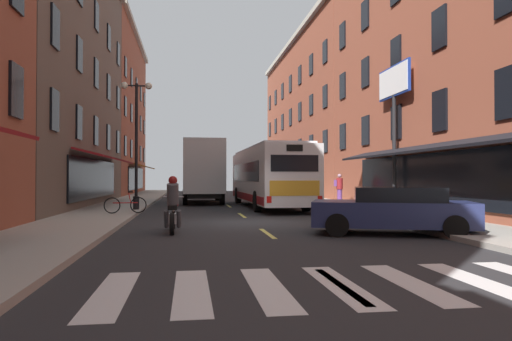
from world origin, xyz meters
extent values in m
cube|color=#28282B|center=(0.00, 0.00, -0.05)|extent=(34.80, 80.00, 0.10)
cube|color=#DBCC4C|center=(0.00, -10.00, 0.00)|extent=(0.14, 2.40, 0.01)
cube|color=#DBCC4C|center=(0.00, -3.50, 0.00)|extent=(0.14, 2.40, 0.01)
cube|color=#DBCC4C|center=(0.00, 3.00, 0.00)|extent=(0.14, 2.40, 0.01)
cube|color=#DBCC4C|center=(0.00, 9.50, 0.00)|extent=(0.14, 2.40, 0.01)
cube|color=#DBCC4C|center=(0.00, 16.00, 0.00)|extent=(0.14, 2.40, 0.01)
cube|color=#DBCC4C|center=(0.00, 22.50, 0.00)|extent=(0.14, 2.40, 0.01)
cube|color=#DBCC4C|center=(0.00, 29.00, 0.00)|extent=(0.14, 2.40, 0.01)
cube|color=#DBCC4C|center=(0.00, 35.50, 0.00)|extent=(0.14, 2.40, 0.01)
cube|color=silver|center=(-3.30, -10.00, 0.00)|extent=(0.50, 2.80, 0.01)
cube|color=silver|center=(-2.20, -10.00, 0.00)|extent=(0.50, 2.80, 0.01)
cube|color=silver|center=(-1.10, -10.00, 0.00)|extent=(0.50, 2.80, 0.01)
cube|color=silver|center=(0.00, -10.00, 0.00)|extent=(0.50, 2.80, 0.01)
cube|color=silver|center=(1.10, -10.00, 0.00)|extent=(0.50, 2.80, 0.01)
cube|color=silver|center=(2.20, -10.00, 0.00)|extent=(0.50, 2.80, 0.01)
cube|color=#A39E93|center=(-5.90, 0.00, 0.07)|extent=(3.00, 80.00, 0.14)
cube|color=#A39E93|center=(5.90, 0.00, 0.07)|extent=(3.00, 80.00, 0.14)
cube|color=black|center=(-7.36, -2.00, 4.20)|extent=(0.10, 1.00, 1.60)
cube|color=brown|center=(-11.40, 10.00, 7.77)|extent=(8.00, 19.90, 15.53)
cube|color=black|center=(-7.36, 10.00, 1.55)|extent=(0.10, 12.00, 2.10)
cube|color=maroon|center=(-6.65, 10.00, 2.75)|extent=(1.38, 11.20, 0.44)
cube|color=black|center=(-7.36, 2.00, 4.20)|extent=(0.10, 1.00, 1.60)
cube|color=black|center=(-7.36, 6.00, 4.20)|extent=(0.10, 1.00, 1.60)
cube|color=black|center=(-7.36, 10.00, 4.20)|extent=(0.10, 1.00, 1.60)
cube|color=black|center=(-7.36, 14.00, 4.20)|extent=(0.10, 1.00, 1.60)
cube|color=black|center=(-7.36, 18.00, 4.20)|extent=(0.10, 1.00, 1.60)
cube|color=black|center=(-7.36, 2.00, 7.40)|extent=(0.10, 1.00, 1.60)
cube|color=black|center=(-7.36, 6.00, 7.40)|extent=(0.10, 1.00, 1.60)
cube|color=black|center=(-7.36, 10.00, 7.40)|extent=(0.10, 1.00, 1.60)
cube|color=black|center=(-7.36, 14.00, 7.40)|extent=(0.10, 1.00, 1.60)
cube|color=black|center=(-7.36, 18.00, 7.40)|extent=(0.10, 1.00, 1.60)
cube|color=black|center=(-7.36, 10.00, 10.60)|extent=(0.10, 1.00, 1.60)
cube|color=black|center=(-7.36, 14.00, 10.60)|extent=(0.10, 1.00, 1.60)
cube|color=black|center=(-7.36, 18.00, 10.60)|extent=(0.10, 1.00, 1.60)
cube|color=brown|center=(-11.40, 30.00, 7.89)|extent=(8.00, 19.90, 15.77)
cube|color=#B2AD9E|center=(-7.30, 30.00, 15.42)|extent=(0.44, 19.40, 0.40)
cube|color=black|center=(-7.36, 30.00, 1.55)|extent=(0.10, 12.00, 2.10)
cube|color=brown|center=(-6.65, 30.00, 2.75)|extent=(1.38, 11.20, 0.44)
cube|color=black|center=(-7.36, 22.00, 4.20)|extent=(0.10, 1.00, 1.60)
cube|color=black|center=(-7.36, 26.00, 4.20)|extent=(0.10, 1.00, 1.60)
cube|color=black|center=(-7.36, 30.00, 4.20)|extent=(0.10, 1.00, 1.60)
cube|color=black|center=(-7.36, 34.00, 4.20)|extent=(0.10, 1.00, 1.60)
cube|color=black|center=(-7.36, 38.00, 4.20)|extent=(0.10, 1.00, 1.60)
cube|color=black|center=(-7.36, 22.00, 7.40)|extent=(0.10, 1.00, 1.60)
cube|color=black|center=(-7.36, 26.00, 7.40)|extent=(0.10, 1.00, 1.60)
cube|color=black|center=(-7.36, 30.00, 7.40)|extent=(0.10, 1.00, 1.60)
cube|color=black|center=(-7.36, 34.00, 7.40)|extent=(0.10, 1.00, 1.60)
cube|color=black|center=(-7.36, 38.00, 7.40)|extent=(0.10, 1.00, 1.60)
cube|color=black|center=(-7.36, 22.00, 10.60)|extent=(0.10, 1.00, 1.60)
cube|color=black|center=(-7.36, 26.00, 10.60)|extent=(0.10, 1.00, 1.60)
cube|color=black|center=(-7.36, 30.00, 10.60)|extent=(0.10, 1.00, 1.60)
cube|color=black|center=(-7.36, 34.00, 10.60)|extent=(0.10, 1.00, 1.60)
cube|color=black|center=(-7.36, 38.00, 10.60)|extent=(0.10, 1.00, 1.60)
cube|color=black|center=(7.36, 0.00, 1.55)|extent=(0.10, 16.00, 2.10)
cube|color=black|center=(6.65, 0.00, 2.75)|extent=(1.38, 14.93, 0.44)
cube|color=black|center=(7.36, -3.81, 4.20)|extent=(0.10, 1.00, 1.60)
cube|color=black|center=(7.36, 0.00, 4.20)|extent=(0.10, 1.00, 1.60)
cube|color=black|center=(7.36, 3.81, 4.20)|extent=(0.10, 1.00, 1.60)
cube|color=black|center=(7.36, 7.62, 4.20)|extent=(0.10, 1.00, 1.60)
cube|color=black|center=(7.36, 11.43, 4.20)|extent=(0.10, 1.00, 1.60)
cube|color=black|center=(7.36, 0.00, 7.40)|extent=(0.10, 1.00, 1.60)
cube|color=black|center=(7.36, 3.81, 7.40)|extent=(0.10, 1.00, 1.60)
cube|color=black|center=(7.36, 7.62, 7.40)|extent=(0.10, 1.00, 1.60)
cube|color=black|center=(7.36, 11.43, 7.40)|extent=(0.10, 1.00, 1.60)
cube|color=black|center=(7.36, 7.62, 10.60)|extent=(0.10, 1.00, 1.60)
cube|color=black|center=(7.36, 11.43, 10.60)|extent=(0.10, 1.00, 1.60)
cube|color=brown|center=(11.40, 26.67, 7.38)|extent=(8.00, 26.57, 14.76)
cube|color=#B2AD9E|center=(7.30, 26.67, 14.41)|extent=(0.44, 26.07, 0.40)
cube|color=black|center=(7.36, 26.67, 1.55)|extent=(0.10, 16.00, 2.10)
cube|color=navy|center=(6.65, 26.67, 2.75)|extent=(1.38, 14.93, 0.44)
cube|color=black|center=(7.36, 15.24, 4.20)|extent=(0.10, 1.00, 1.60)
cube|color=black|center=(7.36, 19.05, 4.20)|extent=(0.10, 1.00, 1.60)
cube|color=black|center=(7.36, 22.86, 4.20)|extent=(0.10, 1.00, 1.60)
cube|color=black|center=(7.36, 26.67, 4.20)|extent=(0.10, 1.00, 1.60)
cube|color=black|center=(7.36, 30.48, 4.20)|extent=(0.10, 1.00, 1.60)
cube|color=black|center=(7.36, 34.29, 4.20)|extent=(0.10, 1.00, 1.60)
cube|color=black|center=(7.36, 38.10, 4.20)|extent=(0.10, 1.00, 1.60)
cube|color=black|center=(7.36, 15.24, 7.40)|extent=(0.10, 1.00, 1.60)
cube|color=black|center=(7.36, 19.05, 7.40)|extent=(0.10, 1.00, 1.60)
cube|color=black|center=(7.36, 22.86, 7.40)|extent=(0.10, 1.00, 1.60)
cube|color=black|center=(7.36, 26.67, 7.40)|extent=(0.10, 1.00, 1.60)
cube|color=black|center=(7.36, 30.48, 7.40)|extent=(0.10, 1.00, 1.60)
cube|color=black|center=(7.36, 34.29, 7.40)|extent=(0.10, 1.00, 1.60)
cube|color=black|center=(7.36, 38.10, 7.40)|extent=(0.10, 1.00, 1.60)
cube|color=black|center=(7.36, 15.24, 10.60)|extent=(0.10, 1.00, 1.60)
cube|color=black|center=(7.36, 19.05, 10.60)|extent=(0.10, 1.00, 1.60)
cube|color=black|center=(7.36, 22.86, 10.60)|extent=(0.10, 1.00, 1.60)
cube|color=black|center=(7.36, 26.67, 10.60)|extent=(0.10, 1.00, 1.60)
cube|color=black|center=(7.36, 30.48, 10.60)|extent=(0.10, 1.00, 1.60)
cube|color=black|center=(7.36, 34.29, 10.60)|extent=(0.10, 1.00, 1.60)
cube|color=black|center=(7.36, 38.10, 10.60)|extent=(0.10, 1.00, 1.60)
cylinder|color=black|center=(7.05, 3.36, 2.77)|extent=(0.18, 0.18, 5.26)
cylinder|color=black|center=(7.05, 3.36, 0.26)|extent=(0.40, 0.40, 0.24)
cube|color=navy|center=(7.05, 3.36, 6.03)|extent=(0.10, 3.09, 1.43)
cube|color=silver|center=(6.99, 3.36, 6.03)|extent=(0.04, 2.93, 1.27)
cube|color=silver|center=(7.11, 3.36, 6.03)|extent=(0.04, 2.93, 1.27)
cube|color=silver|center=(2.04, 8.26, 1.71)|extent=(2.76, 11.95, 2.73)
cube|color=silver|center=(2.04, 8.26, 3.14)|extent=(2.54, 10.75, 0.16)
cube|color=black|center=(2.04, 8.56, 1.91)|extent=(2.76, 9.55, 0.96)
cube|color=maroon|center=(2.04, 8.26, 0.60)|extent=(2.78, 11.55, 0.36)
cube|color=black|center=(1.94, 14.18, 1.91)|extent=(2.25, 0.16, 1.10)
cube|color=black|center=(2.15, 2.35, 2.22)|extent=(2.05, 0.16, 0.70)
cube|color=gold|center=(2.15, 2.34, 1.17)|extent=(2.15, 0.14, 0.64)
cube|color=black|center=(2.15, 2.34, 2.86)|extent=(0.70, 0.11, 0.28)
cube|color=red|center=(1.05, 2.31, 0.70)|extent=(0.20, 0.08, 0.28)
cube|color=red|center=(3.24, 2.35, 0.70)|extent=(0.20, 0.08, 0.28)
cylinder|color=black|center=(0.80, 12.19, 0.50)|extent=(0.32, 1.01, 1.00)
cylinder|color=black|center=(3.15, 12.24, 0.50)|extent=(0.32, 1.01, 1.00)
cylinder|color=black|center=(0.93, 4.79, 0.50)|extent=(0.32, 1.01, 1.00)
cylinder|color=black|center=(3.28, 4.83, 0.50)|extent=(0.32, 1.01, 1.00)
cube|color=white|center=(-1.37, 16.08, 1.55)|extent=(2.30, 2.47, 2.40)
cube|color=black|center=(-1.37, 17.28, 2.40)|extent=(2.00, 0.10, 0.80)
cube|color=silver|center=(-1.37, 12.04, 2.27)|extent=(2.40, 5.62, 3.15)
cube|color=maroon|center=(-0.15, 12.04, 2.43)|extent=(0.06, 3.37, 0.90)
cube|color=black|center=(-1.37, 13.27, 0.55)|extent=(1.91, 7.70, 0.24)
cylinder|color=black|center=(-2.47, 15.88, 0.45)|extent=(0.28, 0.90, 0.90)
cylinder|color=black|center=(-0.27, 15.89, 0.45)|extent=(0.28, 0.90, 0.90)
cylinder|color=black|center=(-2.47, 11.19, 0.45)|extent=(0.28, 0.90, 0.90)
cylinder|color=black|center=(-0.27, 11.20, 0.45)|extent=(0.28, 0.90, 0.90)
cube|color=navy|center=(3.46, -4.20, 0.59)|extent=(4.79, 3.24, 0.70)
cube|color=black|center=(3.63, -4.26, 1.12)|extent=(2.82, 2.42, 0.44)
cube|color=red|center=(5.27, -5.65, 0.84)|extent=(0.12, 0.21, 0.14)
cube|color=red|center=(5.78, -4.21, 0.84)|extent=(0.12, 0.21, 0.14)
cylinder|color=black|center=(1.74, -4.55, 0.32)|extent=(0.68, 0.42, 0.64)
cylinder|color=black|center=(2.33, -2.86, 0.32)|extent=(0.68, 0.42, 0.64)
cylinder|color=black|center=(4.59, -5.54, 0.32)|extent=(0.68, 0.42, 0.64)
cylinder|color=black|center=(5.18, -3.86, 0.32)|extent=(0.68, 0.42, 0.64)
cube|color=navy|center=(-1.33, 21.99, 0.60)|extent=(1.91, 4.47, 0.73)
cube|color=black|center=(-1.32, 21.82, 1.20)|extent=(1.72, 2.43, 0.53)
cube|color=red|center=(-2.03, 19.78, 0.87)|extent=(0.20, 0.06, 0.14)
cube|color=red|center=(-0.55, 19.81, 0.87)|extent=(0.20, 0.06, 0.14)
cylinder|color=black|center=(-2.22, 23.50, 0.32)|extent=(0.23, 0.64, 0.64)
cylinder|color=black|center=(-0.49, 23.53, 0.32)|extent=(0.23, 0.64, 0.64)
cylinder|color=black|center=(-2.17, 20.46, 0.32)|extent=(0.23, 0.64, 0.64)
cylinder|color=black|center=(-0.43, 20.49, 0.32)|extent=(0.23, 0.64, 0.64)
cylinder|color=black|center=(-2.72, -2.01, 0.31)|extent=(0.10, 0.62, 0.62)
cylinder|color=black|center=(-2.71, -3.46, 0.31)|extent=(0.12, 0.62, 0.62)
cylinder|color=#B2B2B7|center=(-2.71, -2.13, 0.61)|extent=(0.07, 0.33, 0.68)
ellipsoid|color=maroon|center=(-2.71, -2.55, 0.81)|extent=(0.32, 0.56, 0.28)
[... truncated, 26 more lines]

